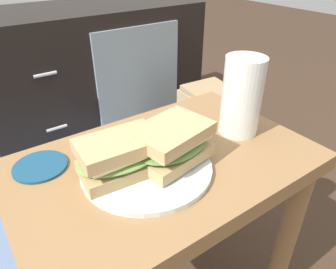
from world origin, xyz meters
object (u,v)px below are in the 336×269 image
(plate, at_px, (147,168))
(sandwich_back, at_px, (171,143))
(sandwich_front, at_px, (119,156))
(coaster, at_px, (40,166))
(tv_cabinet, at_px, (93,72))
(beer_glass, at_px, (242,98))
(paper_bag, at_px, (206,123))

(plate, distance_m, sandwich_back, 0.06)
(sandwich_front, xyz_separation_m, sandwich_back, (0.09, -0.02, 0.00))
(coaster, bearing_deg, sandwich_front, -44.40)
(tv_cabinet, distance_m, plate, 1.02)
(tv_cabinet, distance_m, beer_glass, 0.99)
(sandwich_front, distance_m, paper_bag, 0.84)
(beer_glass, bearing_deg, paper_bag, 53.43)
(sandwich_back, relative_size, paper_bag, 0.49)
(plate, xyz_separation_m, sandwich_back, (0.04, -0.01, 0.04))
(sandwich_front, xyz_separation_m, coaster, (-0.11, 0.10, -0.04))
(tv_cabinet, relative_size, sandwich_back, 6.09)
(plate, height_order, sandwich_front, sandwich_front)
(tv_cabinet, height_order, paper_bag, tv_cabinet)
(sandwich_back, bearing_deg, coaster, 147.29)
(tv_cabinet, relative_size, sandwich_front, 6.37)
(sandwich_front, height_order, coaster, sandwich_front)
(plate, height_order, beer_glass, beer_glass)
(tv_cabinet, relative_size, beer_glass, 5.97)
(beer_glass, xyz_separation_m, coaster, (-0.38, 0.11, -0.07))
(sandwich_front, height_order, sandwich_back, sandwich_back)
(plate, bearing_deg, coaster, 142.73)
(sandwich_back, xyz_separation_m, paper_bag, (0.53, 0.47, -0.35))
(plate, bearing_deg, tv_cabinet, 72.94)
(coaster, bearing_deg, paper_bag, 25.67)
(sandwich_front, distance_m, beer_glass, 0.28)
(plate, xyz_separation_m, paper_bag, (0.57, 0.46, -0.31))
(sandwich_back, bearing_deg, beer_glass, 4.30)
(sandwich_back, xyz_separation_m, beer_glass, (0.18, 0.01, 0.03))
(sandwich_front, relative_size, coaster, 1.59)
(beer_glass, height_order, coaster, beer_glass)
(sandwich_back, distance_m, paper_bag, 0.79)
(coaster, bearing_deg, sandwich_back, -32.71)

